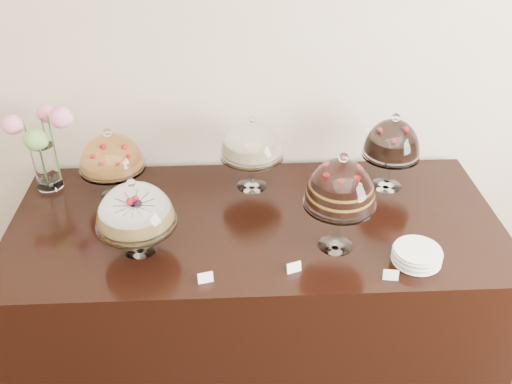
{
  "coord_description": "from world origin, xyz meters",
  "views": [
    {
      "loc": [
        -0.34,
        0.36,
        2.4
      ],
      "look_at": [
        -0.24,
        2.4,
        1.08
      ],
      "focal_mm": 40.0,
      "sensor_mm": 36.0,
      "label": 1
    }
  ],
  "objects_px": {
    "cake_stand_cheesecake": "(252,143)",
    "cake_stand_dark_choco": "(392,142)",
    "cake_stand_sugar_sponge": "(135,209)",
    "cake_stand_fruit_tart": "(111,155)",
    "display_counter": "(256,293)",
    "flower_vase": "(42,143)",
    "plate_stack": "(417,255)",
    "cake_stand_choco_layer": "(341,187)"
  },
  "relations": [
    {
      "from": "cake_stand_choco_layer",
      "to": "flower_vase",
      "type": "height_order",
      "value": "cake_stand_choco_layer"
    },
    {
      "from": "cake_stand_choco_layer",
      "to": "cake_stand_fruit_tart",
      "type": "distance_m",
      "value": 1.08
    },
    {
      "from": "cake_stand_choco_layer",
      "to": "cake_stand_cheesecake",
      "type": "height_order",
      "value": "cake_stand_choco_layer"
    },
    {
      "from": "cake_stand_cheesecake",
      "to": "cake_stand_fruit_tart",
      "type": "relative_size",
      "value": 1.07
    },
    {
      "from": "cake_stand_sugar_sponge",
      "to": "flower_vase",
      "type": "height_order",
      "value": "flower_vase"
    },
    {
      "from": "cake_stand_dark_choco",
      "to": "cake_stand_fruit_tart",
      "type": "bearing_deg",
      "value": -179.17
    },
    {
      "from": "cake_stand_cheesecake",
      "to": "cake_stand_fruit_tart",
      "type": "xyz_separation_m",
      "value": [
        -0.65,
        -0.05,
        -0.02
      ]
    },
    {
      "from": "cake_stand_fruit_tart",
      "to": "flower_vase",
      "type": "bearing_deg",
      "value": 165.3
    },
    {
      "from": "cake_stand_cheesecake",
      "to": "plate_stack",
      "type": "relative_size",
      "value": 1.94
    },
    {
      "from": "cake_stand_cheesecake",
      "to": "cake_stand_dark_choco",
      "type": "xyz_separation_m",
      "value": [
        0.66,
        -0.03,
        0.0
      ]
    },
    {
      "from": "display_counter",
      "to": "plate_stack",
      "type": "distance_m",
      "value": 0.86
    },
    {
      "from": "display_counter",
      "to": "cake_stand_cheesecake",
      "type": "xyz_separation_m",
      "value": [
        -0.0,
        0.29,
        0.69
      ]
    },
    {
      "from": "cake_stand_choco_layer",
      "to": "cake_stand_cheesecake",
      "type": "bearing_deg",
      "value": 124.29
    },
    {
      "from": "cake_stand_dark_choco",
      "to": "flower_vase",
      "type": "distance_m",
      "value": 1.65
    },
    {
      "from": "cake_stand_dark_choco",
      "to": "cake_stand_choco_layer",
      "type": "bearing_deg",
      "value": -125.49
    },
    {
      "from": "flower_vase",
      "to": "cake_stand_choco_layer",
      "type": "bearing_deg",
      "value": -21.89
    },
    {
      "from": "flower_vase",
      "to": "plate_stack",
      "type": "relative_size",
      "value": 2.2
    },
    {
      "from": "plate_stack",
      "to": "cake_stand_sugar_sponge",
      "type": "bearing_deg",
      "value": 173.05
    },
    {
      "from": "display_counter",
      "to": "cake_stand_choco_layer",
      "type": "xyz_separation_m",
      "value": [
        0.33,
        -0.2,
        0.74
      ]
    },
    {
      "from": "display_counter",
      "to": "cake_stand_sugar_sponge",
      "type": "distance_m",
      "value": 0.84
    },
    {
      "from": "cake_stand_choco_layer",
      "to": "flower_vase",
      "type": "relative_size",
      "value": 1.04
    },
    {
      "from": "cake_stand_dark_choco",
      "to": "plate_stack",
      "type": "bearing_deg",
      "value": -91.77
    },
    {
      "from": "cake_stand_choco_layer",
      "to": "cake_stand_fruit_tart",
      "type": "relative_size",
      "value": 1.26
    },
    {
      "from": "cake_stand_sugar_sponge",
      "to": "cake_stand_choco_layer",
      "type": "bearing_deg",
      "value": -1.28
    },
    {
      "from": "display_counter",
      "to": "cake_stand_choco_layer",
      "type": "relative_size",
      "value": 4.93
    },
    {
      "from": "cake_stand_cheesecake",
      "to": "cake_stand_dark_choco",
      "type": "distance_m",
      "value": 0.66
    },
    {
      "from": "flower_vase",
      "to": "plate_stack",
      "type": "bearing_deg",
      "value": -21.74
    },
    {
      "from": "plate_stack",
      "to": "cake_stand_dark_choco",
      "type": "bearing_deg",
      "value": 88.23
    },
    {
      "from": "display_counter",
      "to": "plate_stack",
      "type": "xyz_separation_m",
      "value": [
        0.64,
        -0.32,
        0.48
      ]
    },
    {
      "from": "cake_stand_sugar_sponge",
      "to": "plate_stack",
      "type": "height_order",
      "value": "cake_stand_sugar_sponge"
    },
    {
      "from": "cake_stand_cheesecake",
      "to": "flower_vase",
      "type": "xyz_separation_m",
      "value": [
        -0.98,
        0.04,
        0.0
      ]
    },
    {
      "from": "cake_stand_cheesecake",
      "to": "cake_stand_fruit_tart",
      "type": "height_order",
      "value": "cake_stand_cheesecake"
    },
    {
      "from": "display_counter",
      "to": "cake_stand_fruit_tart",
      "type": "distance_m",
      "value": 0.97
    },
    {
      "from": "cake_stand_dark_choco",
      "to": "cake_stand_fruit_tart",
      "type": "xyz_separation_m",
      "value": [
        -1.31,
        -0.02,
        -0.03
      ]
    },
    {
      "from": "display_counter",
      "to": "cake_stand_choco_layer",
      "type": "distance_m",
      "value": 0.84
    },
    {
      "from": "display_counter",
      "to": "cake_stand_dark_choco",
      "type": "distance_m",
      "value": 0.99
    },
    {
      "from": "cake_stand_sugar_sponge",
      "to": "cake_stand_fruit_tart",
      "type": "xyz_separation_m",
      "value": [
        -0.16,
        0.42,
        0.01
      ]
    },
    {
      "from": "display_counter",
      "to": "cake_stand_dark_choco",
      "type": "height_order",
      "value": "cake_stand_dark_choco"
    },
    {
      "from": "display_counter",
      "to": "cake_stand_fruit_tart",
      "type": "xyz_separation_m",
      "value": [
        -0.66,
        0.24,
        0.67
      ]
    },
    {
      "from": "cake_stand_dark_choco",
      "to": "plate_stack",
      "type": "relative_size",
      "value": 1.99
    },
    {
      "from": "cake_stand_cheesecake",
      "to": "cake_stand_dark_choco",
      "type": "relative_size",
      "value": 0.97
    },
    {
      "from": "cake_stand_choco_layer",
      "to": "cake_stand_dark_choco",
      "type": "xyz_separation_m",
      "value": [
        0.33,
        0.46,
        -0.05
      ]
    }
  ]
}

